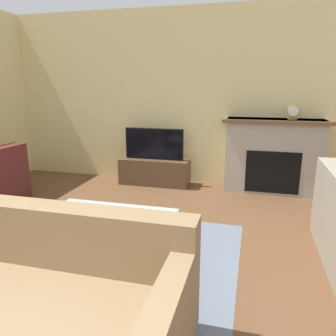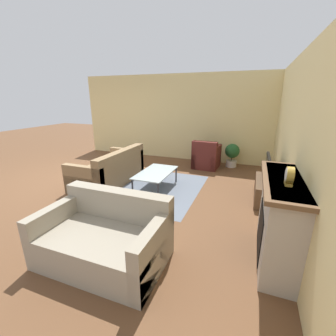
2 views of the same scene
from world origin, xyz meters
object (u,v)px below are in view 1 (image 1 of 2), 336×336
at_px(potted_plant, 4,164).
at_px(mantel_clock, 293,112).
at_px(tv, 154,144).
at_px(coffee_table, 108,219).
at_px(couch_sectional, 29,311).

bearing_deg(potted_plant, mantel_clock, 12.78).
height_order(tv, coffee_table, tv).
xyz_separation_m(potted_plant, mantel_clock, (4.12, 0.93, 0.79)).
xyz_separation_m(couch_sectional, mantel_clock, (1.73, 3.55, 0.91)).
bearing_deg(tv, coffee_table, -83.85).
bearing_deg(tv, mantel_clock, 2.20).
relative_size(couch_sectional, mantel_clock, 9.06).
bearing_deg(mantel_clock, tv, -177.80).
relative_size(tv, mantel_clock, 4.52).
relative_size(coffee_table, mantel_clock, 5.78).
height_order(tv, mantel_clock, mantel_clock).
bearing_deg(potted_plant, tv, 22.19).
bearing_deg(tv, couch_sectional, -85.29).
xyz_separation_m(couch_sectional, potted_plant, (-2.39, 2.62, 0.12)).
height_order(couch_sectional, potted_plant, couch_sectional).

